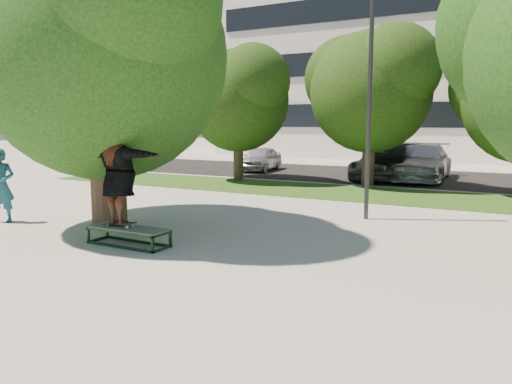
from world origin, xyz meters
The scene contains 15 objects.
ground centered at (0.00, 0.00, 0.00)m, with size 120.00×120.00×0.00m, color gray.
grass_strip centered at (1.00, 9.50, 0.01)m, with size 30.00×4.00×0.02m, color #244914.
asphalt_strip centered at (0.00, 16.00, 0.01)m, with size 40.00×8.00×0.01m, color black.
tree_left centered at (-4.29, 1.09, 4.42)m, with size 6.96×5.95×7.12m.
bg_tree_left centered at (-6.57, 11.07, 3.73)m, with size 5.28×4.51×5.77m.
bg_tree_mid centered at (-1.08, 12.08, 4.02)m, with size 5.76×4.92×6.24m.
lamppost centered at (1.00, 5.00, 3.15)m, with size 0.25×0.15×6.11m.
office_building centered at (-2.00, 31.98, 8.00)m, with size 30.00×14.12×16.00m.
grind_box centered at (-2.50, -0.18, 0.19)m, with size 1.80×0.60×0.38m.
skater_rig centered at (-2.72, -0.18, 1.38)m, with size 2.30×0.73×1.93m.
bystander centered at (-7.00, 0.08, 0.95)m, with size 0.69×0.45×1.90m, color navy.
car_silver_a centered at (-7.76, 15.37, 0.63)m, with size 1.50×3.72×1.27m, color #ABACB0.
car_dark centered at (-0.50, 15.15, 0.81)m, with size 1.71×4.92×1.62m, color black.
car_grey centered at (-1.15, 14.39, 0.64)m, with size 2.12×4.60×1.28m, color #5C5D62.
car_silver_b centered at (0.50, 15.06, 0.80)m, with size 2.24×5.52×1.60m, color #B5B5BA.
Camera 1 is at (4.70, -7.77, 2.54)m, focal length 35.00 mm.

